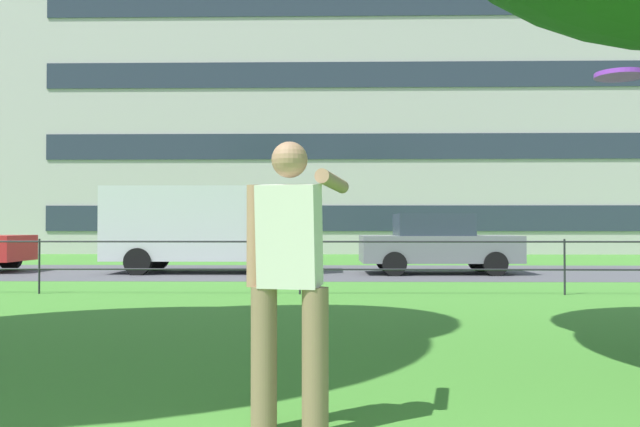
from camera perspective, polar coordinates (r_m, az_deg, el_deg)
The scene contains 7 objects.
street_strip at distance 18.22m, azimuth -0.77°, elevation -4.89°, with size 80.00×6.18×0.01m, color #4C4C51.
park_fence at distance 12.37m, azimuth -1.69°, elevation -3.64°, with size 28.52×0.04×1.00m.
person_thrower at distance 4.15m, azimuth -2.53°, elevation -5.10°, with size 0.64×0.74×1.75m.
frisbee at distance 4.18m, azimuth 23.70°, elevation 10.51°, with size 0.38×0.38×0.03m.
panel_van_far_left at distance 18.25m, azimuth -9.53°, elevation -0.89°, with size 5.02×2.14×2.24m.
car_grey_left at distance 17.85m, azimuth 9.74°, elevation -2.47°, with size 4.05×1.91×1.54m.
apartment_building_background at distance 37.55m, azimuth 1.70°, elevation 6.86°, with size 30.67×16.07×12.73m.
Camera 1 is at (0.62, -0.37, 1.25)m, focal length 38.43 mm.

